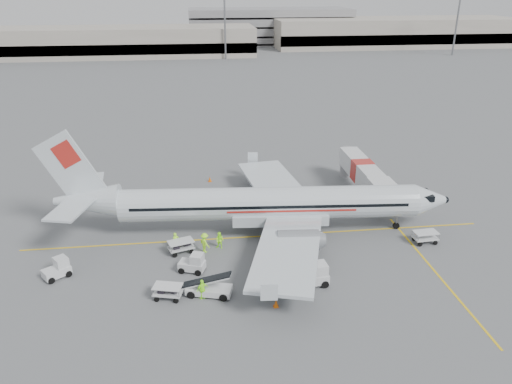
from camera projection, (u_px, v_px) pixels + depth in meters
ground at (259, 236)px, 47.94m from camera, size 360.00×360.00×0.00m
stripe_lead at (259, 236)px, 47.94m from camera, size 44.00×0.20×0.01m
stripe_cross at (434, 271)px, 42.24m from camera, size 0.20×20.00×0.01m
terminal_west at (83, 42)px, 160.34m from camera, size 110.00×22.00×9.00m
terminal_east at (394, 32)px, 186.47m from camera, size 90.00×26.00×10.00m
parking_garage at (269, 24)px, 194.22m from camera, size 62.00×24.00×14.00m
treeline at (204, 32)px, 206.62m from camera, size 300.00×3.00×6.00m
mast_center at (225, 22)px, 152.00m from camera, size 3.20×1.20×22.00m
mast_east at (457, 20)px, 160.61m from camera, size 3.20×1.20×22.00m
aircraft at (269, 183)px, 46.90m from camera, size 39.57×32.15×10.30m
jet_bridge at (362, 178)px, 56.94m from camera, size 2.81×14.83×3.89m
belt_loader at (209, 281)px, 38.57m from camera, size 4.99×2.94×2.54m
tug_fore at (313, 274)px, 40.00m from camera, size 2.55×1.61×1.88m
tug_mid at (192, 262)px, 41.92m from camera, size 2.42×1.85×1.65m
tug_aft at (56, 269)px, 41.01m from camera, size 2.46×2.26×1.66m
cart_loaded_a at (168, 292)px, 38.39m from camera, size 2.44×1.80×1.14m
cart_loaded_b at (181, 247)px, 44.87m from camera, size 2.55×1.97×1.17m
cart_empty_a at (306, 276)px, 40.42m from camera, size 2.50×2.20×1.12m
cart_empty_b at (425, 237)px, 46.56m from camera, size 2.29×1.46×1.15m
cone_nose at (415, 236)px, 47.38m from camera, size 0.41×0.41×0.67m
cone_port at (210, 179)px, 60.92m from camera, size 0.41×0.41×0.67m
cone_stbd at (276, 303)px, 37.48m from camera, size 0.39×0.39×0.63m
crew_a at (176, 241)px, 45.35m from camera, size 0.71×0.62×1.65m
crew_b at (220, 240)px, 45.49m from camera, size 0.99×0.93×1.63m
crew_c at (205, 243)px, 44.84m from camera, size 1.26×1.39×1.87m
crew_d at (203, 289)px, 38.25m from camera, size 1.06×0.83×1.68m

